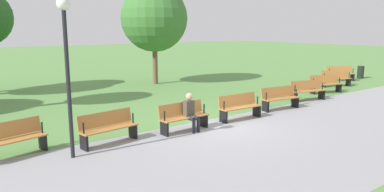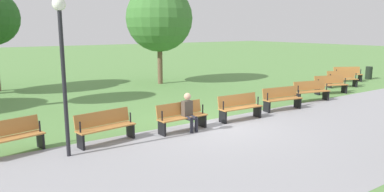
% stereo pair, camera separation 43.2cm
% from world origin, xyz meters
% --- Properties ---
extents(ground_plane, '(120.00, 120.00, 0.00)m').
position_xyz_m(ground_plane, '(0.00, 0.00, 0.00)').
color(ground_plane, '#5B8C47').
extents(path_paving, '(41.22, 6.34, 0.01)m').
position_xyz_m(path_paving, '(0.00, 2.49, 0.00)').
color(path_paving, '#939399').
rests_on(path_paving, ground).
extents(bench_0, '(1.71, 1.21, 0.89)m').
position_xyz_m(bench_0, '(-12.89, -3.28, 0.47)').
color(bench_0, '#B27538').
rests_on(bench_0, ground).
extents(bench_1, '(1.73, 1.09, 0.89)m').
position_xyz_m(bench_1, '(-10.69, -2.24, 0.47)').
color(bench_1, '#B27538').
rests_on(bench_1, ground).
extents(bench_2, '(1.75, 0.97, 0.89)m').
position_xyz_m(bench_2, '(-8.40, -1.39, 0.47)').
color(bench_2, '#B27538').
rests_on(bench_2, ground).
extents(bench_3, '(1.75, 0.83, 0.89)m').
position_xyz_m(bench_3, '(-6.05, -0.74, 0.47)').
color(bench_3, '#B27538').
rests_on(bench_3, ground).
extents(bench_4, '(1.73, 0.69, 0.89)m').
position_xyz_m(bench_4, '(-3.65, -0.31, 0.47)').
color(bench_4, '#B27538').
rests_on(bench_4, ground).
extents(bench_5, '(1.70, 0.55, 0.89)m').
position_xyz_m(bench_5, '(-1.22, -0.09, 0.47)').
color(bench_5, '#B27538').
rests_on(bench_5, ground).
extents(bench_6, '(1.70, 0.55, 0.89)m').
position_xyz_m(bench_6, '(1.22, -0.09, 0.47)').
color(bench_6, '#B27538').
rests_on(bench_6, ground).
extents(bench_7, '(1.73, 0.69, 0.89)m').
position_xyz_m(bench_7, '(3.65, -0.31, 0.47)').
color(bench_7, '#B27538').
rests_on(bench_7, ground).
extents(bench_8, '(1.75, 0.83, 0.89)m').
position_xyz_m(bench_8, '(6.05, -0.74, 0.47)').
color(bench_8, '#B27538').
rests_on(bench_8, ground).
extents(person_seated, '(0.34, 0.53, 1.20)m').
position_xyz_m(person_seated, '(1.04, 0.04, 0.64)').
color(person_seated, '#4C4238').
rests_on(person_seated, ground).
extents(tree_2, '(3.79, 3.79, 5.65)m').
position_xyz_m(tree_2, '(-3.17, -9.09, 3.74)').
color(tree_2, brown).
rests_on(tree_2, ground).
extents(lamp_post, '(0.32, 0.32, 3.91)m').
position_xyz_m(lamp_post, '(4.84, 0.21, 2.73)').
color(lamp_post, black).
rests_on(lamp_post, ground).
extents(trash_bin, '(0.41, 0.41, 0.80)m').
position_xyz_m(trash_bin, '(-15.02, -3.15, 0.40)').
color(trash_bin, black).
rests_on(trash_bin, ground).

